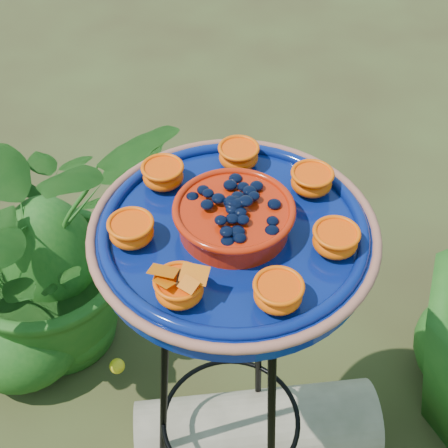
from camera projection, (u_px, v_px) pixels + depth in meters
The scene contains 4 objects.
tripod_stand at pixel (232, 364), 1.29m from camera, with size 0.41×0.41×0.90m.
feeder_dish at pixel (234, 230), 1.01m from camera, with size 0.58×0.58×0.11m.
driftwood_log at pixel (256, 430), 1.66m from camera, with size 0.21×0.21×0.63m, color tan.
shrub_back_left at pixel (46, 238), 1.75m from camera, with size 0.73×0.63×0.81m, color #1A5015.
Camera 1 is at (0.13, -0.58, 1.66)m, focal length 50.00 mm.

